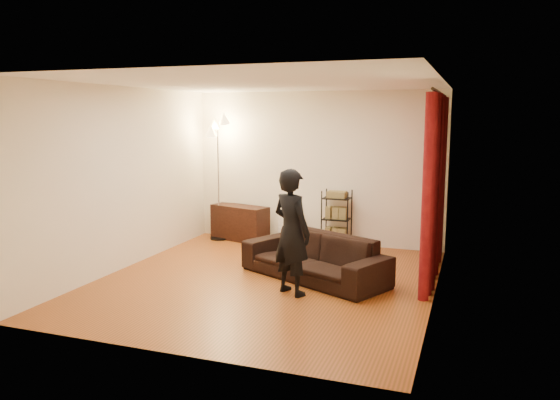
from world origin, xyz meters
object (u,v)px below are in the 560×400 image
at_px(media_cabinet, 240,223).
at_px(floor_lamp, 218,179).
at_px(person, 292,232).
at_px(storage_boxes, 291,227).
at_px(sofa, 314,257).
at_px(wire_shelf, 337,219).

height_order(media_cabinet, floor_lamp, floor_lamp).
bearing_deg(floor_lamp, media_cabinet, 12.48).
xyz_separation_m(person, media_cabinet, (-1.88, 2.62, -0.49)).
xyz_separation_m(storage_boxes, floor_lamp, (-1.35, -0.15, 0.81)).
bearing_deg(media_cabinet, sofa, -28.19).
bearing_deg(person, wire_shelf, -60.86).
distance_m(sofa, wire_shelf, 1.93).
distance_m(sofa, floor_lamp, 3.08).
distance_m(person, storage_boxes, 2.88).
bearing_deg(storage_boxes, sofa, -62.84).
height_order(person, media_cabinet, person).
height_order(storage_boxes, wire_shelf, wire_shelf).
bearing_deg(media_cabinet, wire_shelf, 16.27).
distance_m(sofa, storage_boxes, 2.20).
bearing_deg(storage_boxes, person, -71.21).
bearing_deg(sofa, media_cabinet, 162.08).
distance_m(media_cabinet, wire_shelf, 1.83).
height_order(sofa, media_cabinet, media_cabinet).
distance_m(person, media_cabinet, 3.26).
relative_size(person, media_cabinet, 1.49).
relative_size(wire_shelf, floor_lamp, 0.45).
bearing_deg(storage_boxes, wire_shelf, -2.86).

